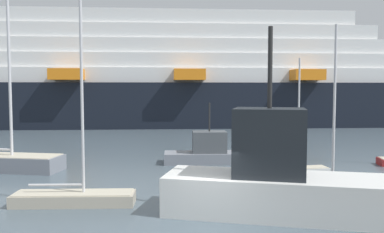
{
  "coord_description": "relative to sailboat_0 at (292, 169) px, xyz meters",
  "views": [
    {
      "loc": [
        -0.75,
        -13.08,
        4.71
      ],
      "look_at": [
        0.0,
        17.87,
        2.63
      ],
      "focal_mm": 37.52,
      "sensor_mm": 36.0,
      "label": 1
    }
  ],
  "objects": [
    {
      "name": "sailboat_1",
      "position": [
        0.32,
        -4.06,
        0.03
      ],
      "size": [
        4.87,
        2.53,
        7.58
      ],
      "rotation": [
        0.0,
        0.0,
        -0.3
      ],
      "color": "black",
      "rests_on": "ground_plane"
    },
    {
      "name": "sailboat_2",
      "position": [
        -16.53,
        1.59,
        0.27
      ],
      "size": [
        7.06,
        3.17,
        11.58
      ],
      "rotation": [
        0.0,
        0.0,
        -0.18
      ],
      "color": "gray",
      "rests_on": "ground_plane"
    },
    {
      "name": "sailboat_5",
      "position": [
        -10.53,
        -5.57,
        0.1
      ],
      "size": [
        4.94,
        1.29,
        9.01
      ],
      "rotation": [
        0.0,
        0.0,
        0.01
      ],
      "color": "#BCB29E",
      "rests_on": "ground_plane"
    },
    {
      "name": "sailboat_0",
      "position": [
        0.0,
        0.0,
        0.0
      ],
      "size": [
        4.22,
        1.55,
        6.43
      ],
      "rotation": [
        0.0,
        0.0,
        0.16
      ],
      "color": "white",
      "rests_on": "ground_plane"
    },
    {
      "name": "ground_plane",
      "position": [
        -5.35,
        -8.74,
        -0.32
      ],
      "size": [
        600.0,
        600.0,
        0.0
      ],
      "primitive_type": "plane",
      "color": "#4C5B66"
    },
    {
      "name": "fishing_boat_0",
      "position": [
        -2.55,
        -7.07,
        0.99
      ],
      "size": [
        9.02,
        4.63,
        7.03
      ],
      "rotation": [
        0.0,
        0.0,
        2.91
      ],
      "color": "white",
      "rests_on": "ground_plane"
    },
    {
      "name": "fishing_boat_1",
      "position": [
        -4.53,
        3.63,
        0.41
      ],
      "size": [
        5.26,
        1.97,
        3.87
      ],
      "rotation": [
        0.0,
        0.0,
        0.02
      ],
      "color": "gray",
      "rests_on": "ground_plane"
    },
    {
      "name": "cruise_ship",
      "position": [
        -19.84,
        32.11,
        6.01
      ],
      "size": [
        101.45,
        19.23,
        19.68
      ],
      "rotation": [
        0.0,
        0.0,
        0.04
      ],
      "color": "black",
      "rests_on": "ground_plane"
    }
  ]
}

